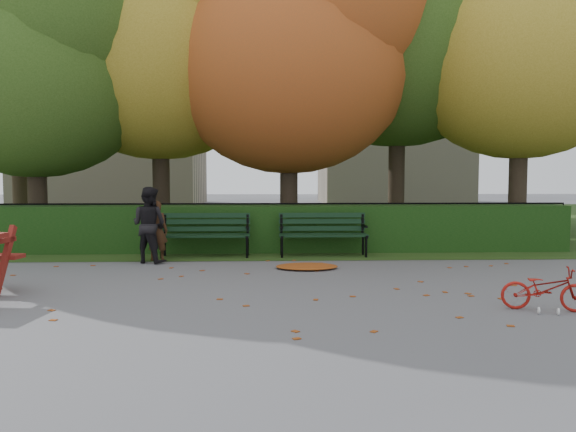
{
  "coord_description": "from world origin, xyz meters",
  "views": [
    {
      "loc": [
        -0.06,
        -7.75,
        1.63
      ],
      "look_at": [
        0.29,
        1.21,
        1.0
      ],
      "focal_mm": 35.0,
      "sensor_mm": 36.0,
      "label": 1
    }
  ],
  "objects_px": {
    "tree_d": "(415,11)",
    "tree_e": "(539,33)",
    "child": "(157,231)",
    "bicycle": "(545,289)",
    "tree_g": "(535,57)",
    "bench_left": "(206,231)",
    "tree_f": "(24,38)",
    "bench_right": "(323,231)",
    "tree_a": "(43,51)",
    "tree_b": "(171,26)",
    "adult": "(149,225)",
    "tree_c": "(303,44)"
  },
  "relations": [
    {
      "from": "tree_d",
      "to": "tree_e",
      "type": "relative_size",
      "value": 1.17
    },
    {
      "from": "child",
      "to": "bicycle",
      "type": "xyz_separation_m",
      "value": [
        5.51,
        -4.28,
        -0.32
      ]
    },
    {
      "from": "tree_g",
      "to": "bench_left",
      "type": "relative_size",
      "value": 4.75
    },
    {
      "from": "tree_f",
      "to": "bicycle",
      "type": "height_order",
      "value": "tree_f"
    },
    {
      "from": "bench_right",
      "to": "tree_f",
      "type": "bearing_deg",
      "value": 146.08
    },
    {
      "from": "tree_a",
      "to": "tree_b",
      "type": "distance_m",
      "value": 3.11
    },
    {
      "from": "tree_b",
      "to": "child",
      "type": "xyz_separation_m",
      "value": [
        0.26,
        -3.61,
        -4.82
      ]
    },
    {
      "from": "tree_f",
      "to": "adult",
      "type": "bearing_deg",
      "value": -52.56
    },
    {
      "from": "tree_c",
      "to": "child",
      "type": "bearing_deg",
      "value": -136.89
    },
    {
      "from": "tree_c",
      "to": "bench_right",
      "type": "height_order",
      "value": "tree_c"
    },
    {
      "from": "tree_g",
      "to": "adult",
      "type": "height_order",
      "value": "tree_g"
    },
    {
      "from": "tree_b",
      "to": "child",
      "type": "bearing_deg",
      "value": -85.85
    },
    {
      "from": "bench_right",
      "to": "bench_left",
      "type": "bearing_deg",
      "value": 180.0
    },
    {
      "from": "tree_a",
      "to": "tree_f",
      "type": "relative_size",
      "value": 0.81
    },
    {
      "from": "tree_b",
      "to": "tree_g",
      "type": "distance_m",
      "value": 11.19
    },
    {
      "from": "adult",
      "to": "bench_left",
      "type": "bearing_deg",
      "value": -117.91
    },
    {
      "from": "tree_a",
      "to": "bench_left",
      "type": "height_order",
      "value": "tree_a"
    },
    {
      "from": "tree_b",
      "to": "tree_a",
      "type": "bearing_deg",
      "value": -156.95
    },
    {
      "from": "tree_e",
      "to": "tree_f",
      "type": "height_order",
      "value": "tree_f"
    },
    {
      "from": "bicycle",
      "to": "tree_g",
      "type": "bearing_deg",
      "value": -9.11
    },
    {
      "from": "tree_b",
      "to": "bicycle",
      "type": "height_order",
      "value": "tree_b"
    },
    {
      "from": "tree_f",
      "to": "adult",
      "type": "height_order",
      "value": "tree_f"
    },
    {
      "from": "tree_c",
      "to": "bench_right",
      "type": "bearing_deg",
      "value": -83.3
    },
    {
      "from": "tree_g",
      "to": "tree_c",
      "type": "bearing_deg",
      "value": -153.13
    },
    {
      "from": "tree_b",
      "to": "tree_f",
      "type": "relative_size",
      "value": 0.96
    },
    {
      "from": "tree_c",
      "to": "tree_g",
      "type": "bearing_deg",
      "value": 26.87
    },
    {
      "from": "adult",
      "to": "tree_f",
      "type": "bearing_deg",
      "value": -29.74
    },
    {
      "from": "tree_c",
      "to": "child",
      "type": "xyz_separation_m",
      "value": [
        -3.02,
        -2.82,
        -4.24
      ]
    },
    {
      "from": "tree_b",
      "to": "tree_c",
      "type": "bearing_deg",
      "value": -13.45
    },
    {
      "from": "tree_b",
      "to": "adult",
      "type": "height_order",
      "value": "tree_b"
    },
    {
      "from": "tree_f",
      "to": "bench_left",
      "type": "height_order",
      "value": "tree_f"
    },
    {
      "from": "tree_f",
      "to": "tree_g",
      "type": "distance_m",
      "value": 15.48
    },
    {
      "from": "tree_b",
      "to": "bench_left",
      "type": "bearing_deg",
      "value": -69.42
    },
    {
      "from": "bench_right",
      "to": "adult",
      "type": "bearing_deg",
      "value": -166.67
    },
    {
      "from": "tree_c",
      "to": "tree_e",
      "type": "height_order",
      "value": "tree_e"
    },
    {
      "from": "adult",
      "to": "tree_e",
      "type": "bearing_deg",
      "value": -139.13
    },
    {
      "from": "tree_d",
      "to": "bench_left",
      "type": "distance_m",
      "value": 8.31
    },
    {
      "from": "tree_a",
      "to": "tree_c",
      "type": "distance_m",
      "value": 6.04
    },
    {
      "from": "child",
      "to": "adult",
      "type": "bearing_deg",
      "value": 74.76
    },
    {
      "from": "tree_c",
      "to": "tree_d",
      "type": "relative_size",
      "value": 0.84
    },
    {
      "from": "bench_left",
      "to": "child",
      "type": "height_order",
      "value": "child"
    },
    {
      "from": "adult",
      "to": "bicycle",
      "type": "height_order",
      "value": "adult"
    },
    {
      "from": "tree_e",
      "to": "bicycle",
      "type": "xyz_separation_m",
      "value": [
        -3.19,
        -6.91,
        -4.82
      ]
    },
    {
      "from": "tree_a",
      "to": "tree_e",
      "type": "xyz_separation_m",
      "value": [
        11.71,
        0.19,
        0.56
      ]
    },
    {
      "from": "tree_a",
      "to": "tree_d",
      "type": "height_order",
      "value": "tree_d"
    },
    {
      "from": "bench_left",
      "to": "child",
      "type": "distance_m",
      "value": 1.05
    },
    {
      "from": "bench_right",
      "to": "bicycle",
      "type": "bearing_deg",
      "value": -65.28
    },
    {
      "from": "tree_e",
      "to": "tree_a",
      "type": "bearing_deg",
      "value": -179.06
    },
    {
      "from": "tree_c",
      "to": "tree_g",
      "type": "distance_m",
      "value": 8.43
    },
    {
      "from": "child",
      "to": "bench_left",
      "type": "bearing_deg",
      "value": -140.26
    }
  ]
}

